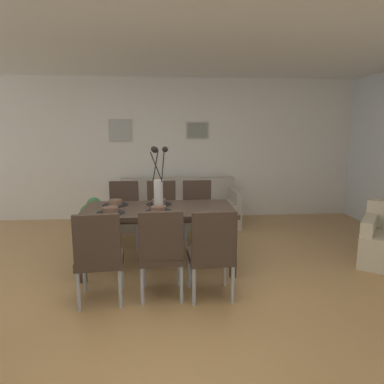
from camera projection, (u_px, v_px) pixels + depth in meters
The scene contains 23 objects.
ground_plane at pixel (168, 296), 3.51m from camera, with size 9.00×9.00×0.00m, color tan.
back_wall_panel at pixel (164, 149), 6.46m from camera, with size 9.00×0.10×2.60m, color white.
ceiling_panel at pixel (164, 31), 3.42m from camera, with size 9.00×7.20×0.08m, color white.
dining_table at pixel (159, 214), 4.16m from camera, with size 1.80×0.90×0.74m.
dining_chair_near_left at pixel (99, 253), 3.27m from camera, with size 0.47×0.47×0.92m.
dining_chair_near_right at pixel (124, 210), 5.01m from camera, with size 0.45×0.45×0.92m.
dining_chair_far_left at pixel (161, 250), 3.37m from camera, with size 0.45×0.45×0.92m.
dining_chair_far_right at pixel (161, 209), 5.05m from camera, with size 0.45×0.45×0.92m.
dining_chair_mid_left at pixel (212, 250), 3.37m from camera, with size 0.45×0.45×0.92m.
dining_chair_mid_right at pixel (198, 209), 5.09m from camera, with size 0.44×0.44×0.92m.
centerpiece_vase at pixel (158, 185), 4.09m from camera, with size 0.21×0.23×0.73m.
placemat_near_left at pixel (111, 213), 3.90m from camera, with size 0.32×0.32×0.01m, color black.
bowl_near_left at pixel (111, 209), 3.89m from camera, with size 0.17×0.17×0.07m.
placemat_near_right at pixel (115, 205), 4.30m from camera, with size 0.32×0.32×0.01m, color black.
bowl_near_right at pixel (115, 202), 4.29m from camera, with size 0.17×0.17×0.07m.
placemat_far_left at pixel (159, 212), 3.94m from camera, with size 0.32×0.32×0.01m, color black.
bowl_far_left at pixel (158, 208), 3.94m from camera, with size 0.17×0.17×0.07m.
placemat_far_right at pixel (159, 204), 4.34m from camera, with size 0.32×0.32×0.01m, color black.
bowl_far_right at pixel (159, 201), 4.33m from camera, with size 0.17×0.17×0.07m.
sofa at pixel (179, 209), 6.09m from camera, with size 2.07×0.84×0.80m.
framed_picture_left at pixel (120, 130), 6.26m from camera, with size 0.40×0.03×0.40m.
framed_picture_center at pixel (197, 130), 6.38m from camera, with size 0.42×0.03×0.31m.
potted_plant at pixel (92, 217), 5.19m from camera, with size 0.36×0.36×0.67m.
Camera 1 is at (-0.03, -3.27, 1.68)m, focal length 32.20 mm.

